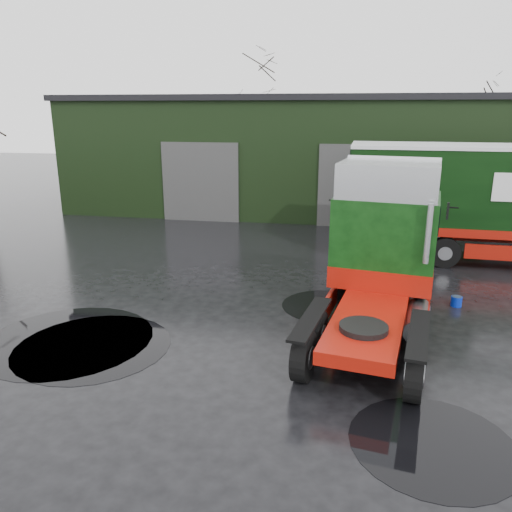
{
  "coord_description": "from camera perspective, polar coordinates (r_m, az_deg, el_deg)",
  "views": [
    {
      "loc": [
        1.54,
        -10.58,
        5.59
      ],
      "look_at": [
        -0.91,
        2.38,
        1.7
      ],
      "focal_mm": 35.0,
      "sensor_mm": 36.0,
      "label": 1
    }
  ],
  "objects": [
    {
      "name": "puddle_0",
      "position": [
        13.07,
        -18.13,
        -9.76
      ],
      "size": [
        3.79,
        3.79,
        0.01
      ],
      "primitive_type": "cylinder",
      "color": "black",
      "rests_on": "ground"
    },
    {
      "name": "tree_back_b",
      "position": [
        41.49,
        23.05,
        12.63
      ],
      "size": [
        4.4,
        4.4,
        7.5
      ],
      "primitive_type": null,
      "color": "black",
      "rests_on": "ground"
    },
    {
      "name": "puddle_2",
      "position": [
        13.62,
        -20.66,
        -8.91
      ],
      "size": [
        4.21,
        4.21,
        0.01
      ],
      "primitive_type": "cylinder",
      "color": "black",
      "rests_on": "ground"
    },
    {
      "name": "puddle_4",
      "position": [
        9.76,
        19.53,
        -19.57
      ],
      "size": [
        2.9,
        2.9,
        0.01
      ],
      "primitive_type": "cylinder",
      "color": "black",
      "rests_on": "ground"
    },
    {
      "name": "wash_bucket",
      "position": [
        15.9,
        21.92,
        -4.83
      ],
      "size": [
        0.41,
        0.41,
        0.3
      ],
      "primitive_type": "cylinder",
      "rotation": [
        0.0,
        0.0,
        0.37
      ],
      "color": "#0823AD",
      "rests_on": "ground"
    },
    {
      "name": "warehouse",
      "position": [
        30.68,
        11.78,
        11.55
      ],
      "size": [
        32.4,
        12.4,
        6.3
      ],
      "color": "black",
      "rests_on": "ground"
    },
    {
      "name": "puddle_1",
      "position": [
        14.95,
        8.11,
        -5.68
      ],
      "size": [
        2.66,
        2.66,
        0.01
      ],
      "primitive_type": "cylinder",
      "color": "black",
      "rests_on": "ground"
    },
    {
      "name": "hero_tractor",
      "position": [
        12.3,
        13.62,
        -0.22
      ],
      "size": [
        4.03,
        7.35,
        4.33
      ],
      "primitive_type": null,
      "rotation": [
        0.0,
        0.0,
        -0.16
      ],
      "color": "#0C340D",
      "rests_on": "ground"
    },
    {
      "name": "tree_back_a",
      "position": [
        41.28,
        0.19,
        15.27
      ],
      "size": [
        4.4,
        4.4,
        9.5
      ],
      "primitive_type": null,
      "color": "black",
      "rests_on": "ground"
    },
    {
      "name": "ground",
      "position": [
        12.06,
        2.21,
        -11.18
      ],
      "size": [
        100.0,
        100.0,
        0.0
      ],
      "primitive_type": "plane",
      "color": "black"
    }
  ]
}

